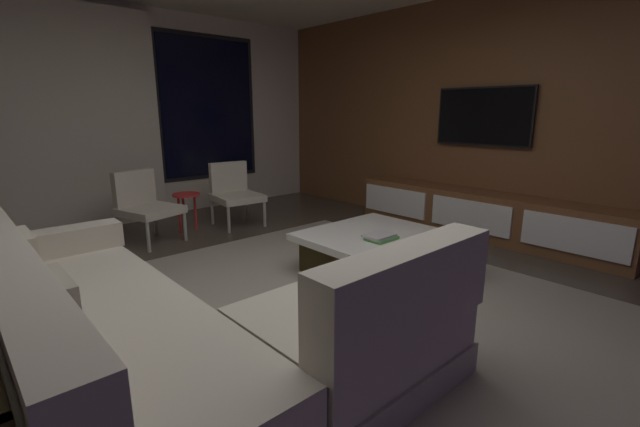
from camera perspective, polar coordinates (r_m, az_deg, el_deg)
name	(u,v)px	position (r m, az deg, el deg)	size (l,w,h in m)	color
floor	(296,315)	(3.10, -3.22, -13.42)	(9.20, 9.20, 0.00)	#473D33
back_wall_with_window	(108,116)	(6.01, -26.64, 11.59)	(6.60, 0.30, 2.70)	beige
media_wall	(509,117)	(5.25, 24.11, 11.82)	(0.12, 7.80, 2.70)	brown
area_rug	(341,304)	(3.24, 2.84, -12.04)	(3.20, 3.80, 0.01)	gray
sectional_couch	(170,335)	(2.39, -19.54, -15.10)	(1.98, 2.50, 0.82)	#B1A997
coffee_table	(379,253)	(3.79, 7.93, -5.34)	(1.16, 1.16, 0.36)	black
book_stack_on_coffee_table	(380,237)	(3.59, 8.13, -3.14)	(0.27, 0.20, 0.05)	#5DB252
accent_chair_near_window	(234,191)	(5.45, -11.47, 3.04)	(0.60, 0.61, 0.78)	#B2ADA0
accent_chair_by_curtain	(145,203)	(5.00, -22.52, 1.32)	(0.68, 0.69, 0.78)	#B2ADA0
side_stool	(186,201)	(5.28, -17.55, 1.68)	(0.32, 0.32, 0.46)	red
media_console	(483,216)	(5.14, 21.09, -0.31)	(0.46, 3.10, 0.52)	brown
mounted_tv	(483,116)	(5.26, 21.09, 12.08)	(0.05, 1.13, 0.65)	black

